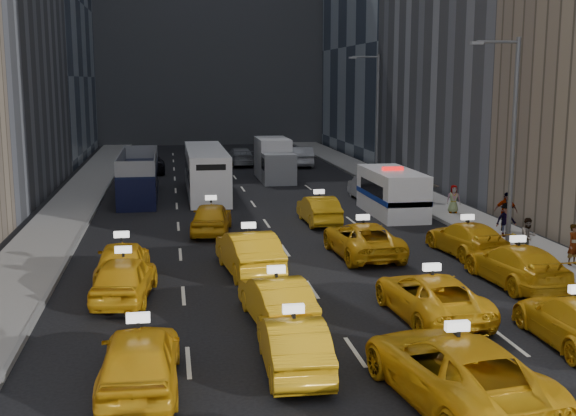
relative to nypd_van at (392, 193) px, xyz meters
The scene contains 36 objects.
ground 22.51m from the nypd_van, 108.40° to the right, with size 160.00×160.00×0.00m, color black.
sidewalk_west 18.01m from the nypd_van, 168.22° to the left, with size 3.00×90.00×0.15m, color gray.
sidewalk_east 5.13m from the nypd_van, 47.14° to the left, with size 3.00×90.00×0.15m, color gray.
curb_west 16.59m from the nypd_van, 167.20° to the left, with size 0.15×90.00×0.18m, color slate.
curb_east 4.30m from the nypd_van, 61.95° to the left, with size 0.15×90.00×0.18m, color slate.
streetlight_near 10.26m from the nypd_van, 77.39° to the right, with size 2.15×0.22×9.00m.
streetlight_far 11.49m from the nypd_van, 78.93° to the left, with size 2.15×0.22×9.00m.
taxi_4 24.45m from the nypd_van, 121.47° to the right, with size 1.87×4.64×1.58m, color gold.
taxi_5 22.17m from the nypd_van, 113.85° to the right, with size 1.49×4.28×1.41m, color gold.
taxi_6 23.36m from the nypd_van, 103.92° to the right, with size 2.65×5.75×1.60m, color gold.
taxi_7 19.86m from the nypd_van, 92.64° to the right, with size 1.97×4.84×1.40m, color gold.
taxi_8 19.10m from the nypd_van, 135.14° to the right, with size 1.78×4.43×1.51m, color gold.
taxi_9 18.77m from the nypd_van, 118.13° to the right, with size 1.53×4.38×1.44m, color gold.
taxi_10 17.40m from the nypd_van, 103.50° to the right, with size 2.33×5.05×1.40m, color gold.
taxi_11 13.94m from the nypd_van, 88.86° to the right, with size 2.07×5.09×1.48m, color gold.
taxi_12 17.77m from the nypd_van, 140.60° to the right, with size 1.85×4.59×1.56m, color gold.
taxi_13 14.05m from the nypd_van, 130.08° to the right, with size 1.74×4.98×1.64m, color gold.
taxi_14 9.77m from the nypd_van, 114.59° to the right, with size 2.39×5.19×1.44m, color gold.
taxi_15 9.36m from the nypd_van, 87.91° to the right, with size 1.96×4.82×1.40m, color gold.
taxi_16 10.57m from the nypd_van, 161.79° to the right, with size 1.80×4.47×1.52m, color gold.
taxi_17 4.78m from the nypd_van, 158.78° to the right, with size 1.52×4.35×1.43m, color gold.
nypd_van is the anchor object (origin of this frame).
double_decker 15.89m from the nypd_van, 150.64° to the left, with size 2.77×9.84×2.83m.
city_bus 13.04m from the nypd_van, 137.71° to the left, with size 3.80×11.66×2.96m.
box_truck 15.46m from the nypd_van, 106.28° to the left, with size 3.11×6.84×3.01m.
misc_car_0 4.97m from the nypd_van, 90.03° to the left, with size 1.60×4.58×1.51m, color #A4A7AC.
misc_car_1 24.84m from the nypd_van, 124.02° to the left, with size 2.72×5.89×1.64m, color black.
misc_car_2 25.00m from the nypd_van, 103.79° to the left, with size 2.16×5.32×1.54m, color gray.
misc_car_3 24.13m from the nypd_van, 112.56° to the left, with size 1.74×4.33×1.47m, color black.
misc_car_4 22.91m from the nypd_van, 91.99° to the left, with size 1.77×5.06×1.67m, color #95979C.
pedestrian_0 12.66m from the nypd_van, 73.71° to the right, with size 0.59×0.39×1.62m, color gray.
pedestrian_1 10.70m from the nypd_van, 76.17° to the right, with size 0.76×0.42×1.56m, color gray.
pedestrian_2 7.64m from the nypd_van, 64.40° to the right, with size 1.02×0.42×1.58m, color gray.
pedestrian_3 6.79m from the nypd_van, 54.73° to the right, with size 1.08×0.49×1.84m, color gray.
pedestrian_4 3.33m from the nypd_van, 13.62° to the right, with size 0.75×0.41×1.52m, color gray.
pedestrian_5 4.28m from the nypd_van, 43.10° to the left, with size 1.52×0.44×1.64m, color gray.
Camera 1 is at (-4.83, -16.07, 7.31)m, focal length 45.00 mm.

